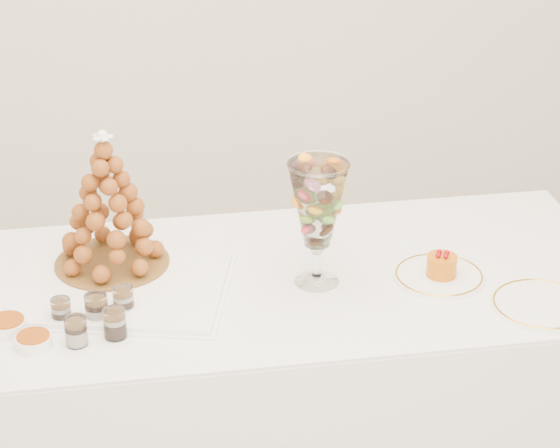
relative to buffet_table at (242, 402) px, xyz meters
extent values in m
cube|color=white|center=(0.00, 0.00, -0.01)|extent=(2.06, 0.88, 0.76)
cube|color=white|center=(0.00, 0.00, 0.38)|extent=(2.05, 0.88, 0.01)
cube|color=white|center=(-0.32, 0.02, 0.40)|extent=(0.65, 0.56, 0.02)
cylinder|color=white|center=(0.20, -0.04, 0.40)|extent=(0.12, 0.12, 0.02)
cylinder|color=white|center=(0.20, -0.04, 0.45)|extent=(0.03, 0.03, 0.08)
sphere|color=white|center=(0.20, -0.04, 0.49)|extent=(0.04, 0.04, 0.04)
cylinder|color=white|center=(0.52, -0.09, 0.39)|extent=(0.24, 0.24, 0.01)
cylinder|color=white|center=(0.72, -0.28, 0.39)|extent=(0.25, 0.25, 0.01)
cylinder|color=white|center=(-0.46, -0.12, 0.42)|extent=(0.06, 0.06, 0.07)
cylinder|color=white|center=(-0.37, -0.13, 0.42)|extent=(0.06, 0.06, 0.08)
cylinder|color=white|center=(-0.31, -0.10, 0.42)|extent=(0.05, 0.05, 0.07)
cylinder|color=white|center=(-0.43, -0.22, 0.42)|extent=(0.07, 0.07, 0.07)
cylinder|color=white|center=(-0.34, -0.20, 0.42)|extent=(0.06, 0.06, 0.07)
cylinder|color=white|center=(-0.59, -0.13, 0.40)|extent=(0.10, 0.10, 0.03)
cylinder|color=white|center=(-0.53, -0.21, 0.40)|extent=(0.09, 0.09, 0.03)
cylinder|color=brown|center=(-0.32, 0.13, 0.41)|extent=(0.31, 0.31, 0.01)
cone|color=brown|center=(-0.32, 0.13, 0.59)|extent=(0.27, 0.27, 0.37)
sphere|color=white|center=(-0.32, 0.13, 0.77)|extent=(0.04, 0.04, 0.04)
cylinder|color=#C35E09|center=(0.52, -0.09, 0.43)|extent=(0.08, 0.08, 0.06)
sphere|color=maroon|center=(0.54, -0.09, 0.46)|extent=(0.01, 0.01, 0.01)
sphere|color=maroon|center=(0.52, -0.08, 0.46)|extent=(0.01, 0.01, 0.01)
sphere|color=maroon|center=(0.51, -0.10, 0.46)|extent=(0.01, 0.01, 0.01)
sphere|color=maroon|center=(0.53, -0.11, 0.46)|extent=(0.01, 0.01, 0.01)
camera|label=1|loc=(-0.39, -2.46, 1.81)|focal=70.00mm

